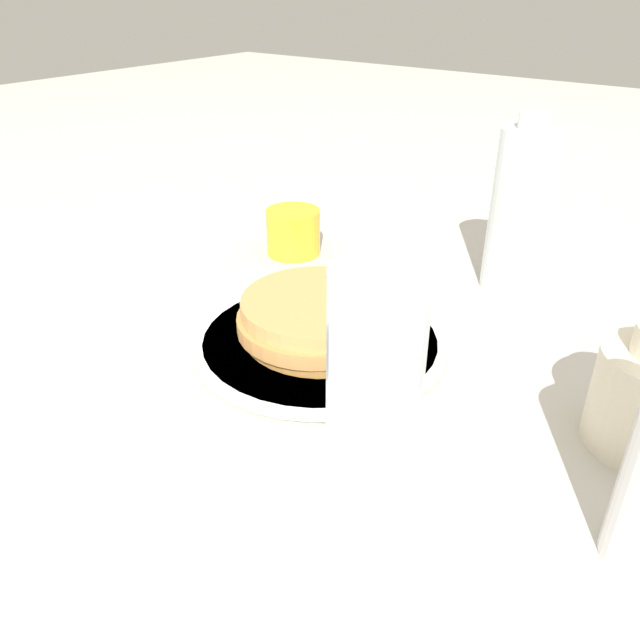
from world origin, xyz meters
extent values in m
plane|color=#BCB7AD|center=(0.00, 0.00, 0.00)|extent=(4.00, 4.00, 0.00)
cylinder|color=white|center=(-0.02, 0.02, 0.01)|extent=(0.25, 0.25, 0.01)
cylinder|color=white|center=(-0.02, 0.02, 0.01)|extent=(0.27, 0.27, 0.01)
cylinder|color=#BD833D|center=(-0.01, 0.02, 0.02)|extent=(0.17, 0.17, 0.01)
cylinder|color=#C68649|center=(-0.02, 0.02, 0.03)|extent=(0.17, 0.17, 0.02)
cylinder|color=tan|center=(-0.01, 0.02, 0.05)|extent=(0.17, 0.17, 0.02)
cylinder|color=yellow|center=(0.17, 0.21, 0.03)|extent=(0.08, 0.08, 0.06)
cylinder|color=silver|center=(0.25, -0.09, 0.10)|extent=(0.07, 0.07, 0.20)
cylinder|color=white|center=(0.25, -0.09, 0.21)|extent=(0.04, 0.04, 0.02)
cylinder|color=silver|center=(-0.19, -0.16, 0.10)|extent=(0.06, 0.06, 0.20)
cylinder|color=white|center=(-0.19, -0.16, 0.21)|extent=(0.03, 0.03, 0.02)
camera|label=1|loc=(-0.48, -0.33, 0.36)|focal=35.00mm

